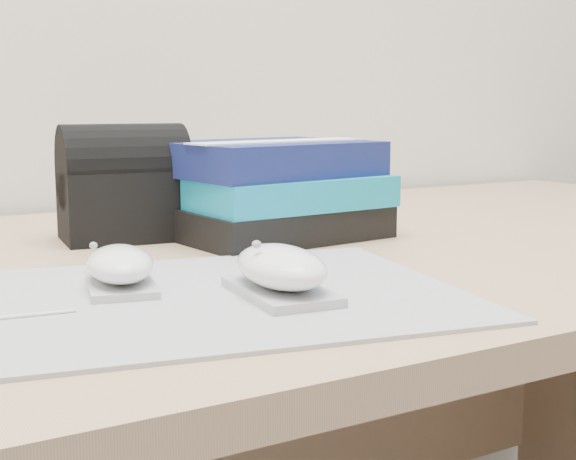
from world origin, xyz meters
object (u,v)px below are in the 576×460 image
mouse_rear (120,267)px  book_stack (273,190)px  pouch (123,184)px  desk (279,419)px  mouse_front (281,271)px

mouse_rear → book_stack: size_ratio=0.44×
mouse_rear → pouch: bearing=70.4°
desk → pouch: (-0.17, 0.06, 0.30)m
mouse_rear → mouse_front: bearing=-41.1°
pouch → desk: bearing=-20.6°
mouse_front → book_stack: 0.31m
desk → mouse_rear: (-0.26, -0.19, 0.26)m
mouse_rear → desk: bearing=36.3°
mouse_front → book_stack: bearing=62.0°
mouse_front → pouch: 0.35m
desk → pouch: 0.35m
book_stack → pouch: (-0.16, 0.07, 0.01)m
mouse_rear → mouse_front: size_ratio=0.92×
mouse_rear → book_stack: book_stack is taller
mouse_front → book_stack: (0.15, 0.27, 0.03)m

